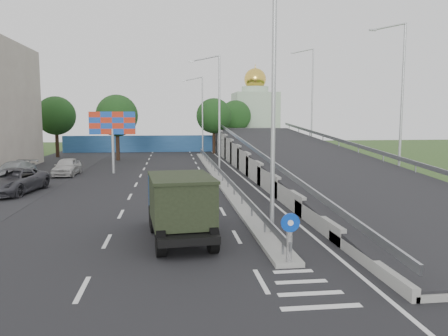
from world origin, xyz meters
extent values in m
plane|color=#2D4C1E|center=(0.00, 0.00, 0.00)|extent=(160.00, 160.00, 0.00)
cube|color=black|center=(-3.00, 20.00, 0.00)|extent=(26.00, 90.00, 0.04)
cube|color=gray|center=(0.00, 24.00, 0.10)|extent=(1.00, 44.00, 0.20)
cube|color=gray|center=(12.30, 24.00, 2.35)|extent=(0.10, 50.00, 0.32)
cube|color=gray|center=(2.80, 24.00, 2.35)|extent=(0.10, 50.00, 0.32)
cube|color=gray|center=(0.00, 24.00, 0.75)|extent=(0.08, 44.00, 0.32)
cylinder|color=gray|center=(0.00, 24.00, 0.50)|extent=(0.09, 0.09, 0.60)
cylinder|color=black|center=(0.00, 2.20, 0.80)|extent=(0.20, 0.20, 1.20)
cylinder|color=#0C3FBF|center=(0.00, 2.12, 1.55)|extent=(0.64, 0.05, 0.64)
cylinder|color=white|center=(0.00, 2.09, 1.55)|extent=(0.20, 0.03, 0.20)
cylinder|color=#B2B5B7|center=(0.30, 6.00, 5.20)|extent=(0.18, 0.18, 10.00)
cylinder|color=#B2B5B7|center=(0.30, 26.00, 5.20)|extent=(0.18, 0.18, 10.00)
cylinder|color=#B2B5B7|center=(-0.90, 26.00, 9.95)|extent=(2.57, 0.12, 0.66)
cube|color=#B2B5B7|center=(-2.10, 26.00, 9.70)|extent=(0.50, 0.18, 0.12)
cylinder|color=#B2B5B7|center=(0.30, 46.00, 5.20)|extent=(0.18, 0.18, 10.00)
cylinder|color=#B2B5B7|center=(-0.90, 46.00, 9.95)|extent=(2.57, 0.12, 0.66)
cube|color=#B2B5B7|center=(-2.10, 46.00, 9.70)|extent=(0.50, 0.18, 0.12)
cube|color=#26528C|center=(-4.00, 52.00, 1.20)|extent=(30.00, 0.50, 2.40)
cube|color=#B2CCAD|center=(10.00, 60.00, 4.50)|extent=(7.00, 7.00, 9.00)
cylinder|color=#B2CCAD|center=(10.00, 60.00, 9.50)|extent=(4.40, 4.40, 1.00)
sphere|color=gold|center=(10.00, 60.00, 11.20)|extent=(3.60, 3.60, 3.60)
cone|color=gold|center=(10.00, 60.00, 13.20)|extent=(0.30, 0.30, 1.20)
cylinder|color=#B2B5B7|center=(-9.00, 28.00, 2.00)|extent=(0.24, 0.24, 4.00)
cube|color=red|center=(-9.00, 28.00, 4.50)|extent=(4.00, 0.20, 2.00)
cylinder|color=black|center=(-10.00, 40.00, 2.00)|extent=(0.44, 0.44, 4.00)
sphere|color=black|center=(-10.00, 40.00, 5.20)|extent=(4.80, 4.80, 4.80)
cylinder|color=black|center=(2.00, 48.00, 2.00)|extent=(0.44, 0.44, 4.00)
sphere|color=black|center=(2.00, 48.00, 5.20)|extent=(4.80, 4.80, 4.80)
cylinder|color=black|center=(-18.00, 45.00, 2.00)|extent=(0.44, 0.44, 4.00)
sphere|color=black|center=(-18.00, 45.00, 5.20)|extent=(4.80, 4.80, 4.80)
cylinder|color=black|center=(6.00, 55.00, 2.00)|extent=(0.44, 0.44, 4.00)
sphere|color=black|center=(6.00, 55.00, 5.20)|extent=(4.80, 4.80, 4.80)
cylinder|color=black|center=(-4.73, 8.07, 0.53)|extent=(0.44, 1.09, 1.06)
cylinder|color=black|center=(-2.81, 8.26, 0.53)|extent=(0.44, 1.09, 1.06)
cylinder|color=black|center=(-4.64, 7.21, 0.53)|extent=(0.44, 1.09, 1.06)
cylinder|color=black|center=(-2.73, 7.40, 0.53)|extent=(0.44, 1.09, 1.06)
cylinder|color=black|center=(-4.30, 3.86, 0.53)|extent=(0.44, 1.09, 1.06)
cylinder|color=black|center=(-2.39, 4.05, 0.53)|extent=(0.44, 1.09, 1.06)
cube|color=black|center=(-3.57, 6.16, 0.67)|extent=(2.80, 6.16, 0.29)
cube|color=navy|center=(-3.79, 8.41, 1.64)|extent=(2.36, 1.75, 1.64)
cube|color=black|center=(-3.87, 9.15, 2.07)|extent=(1.83, 0.24, 0.67)
cube|color=black|center=(-3.88, 9.22, 0.63)|extent=(2.22, 0.37, 0.48)
cube|color=black|center=(-3.51, 5.58, 1.73)|extent=(2.67, 3.87, 1.73)
cube|color=black|center=(-3.51, 5.58, 2.65)|extent=(2.77, 3.98, 0.12)
imported|color=#3C3B41|center=(-14.24, 18.21, 0.82)|extent=(3.62, 6.28, 1.65)
imported|color=gray|center=(-16.36, 24.60, 0.74)|extent=(2.81, 5.38, 1.49)
imported|color=#B7B6B3|center=(-12.82, 27.07, 0.77)|extent=(1.86, 4.53, 1.54)
camera|label=1|loc=(-3.88, -11.60, 5.01)|focal=35.00mm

